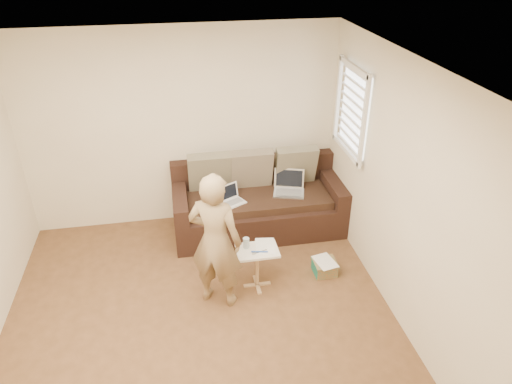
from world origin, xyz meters
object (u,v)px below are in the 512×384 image
(sofa, at_px, (258,201))
(side_table, at_px, (257,268))
(drinking_glass, at_px, (246,243))
(person, at_px, (215,241))
(striped_box, at_px, (325,267))
(laptop_silver, at_px, (289,194))
(laptop_white, at_px, (233,203))

(sofa, xyz_separation_m, side_table, (-0.23, -1.14, -0.17))
(side_table, height_order, drinking_glass, drinking_glass)
(person, height_order, striped_box, person)
(sofa, bearing_deg, side_table, -101.38)
(sofa, bearing_deg, person, -118.26)
(laptop_silver, height_order, side_table, laptop_silver)
(laptop_white, distance_m, drinking_glass, 0.92)
(side_table, bearing_deg, person, -162.99)
(laptop_silver, bearing_deg, laptop_white, -154.35)
(laptop_silver, height_order, drinking_glass, laptop_silver)
(laptop_silver, bearing_deg, striped_box, -62.27)
(person, bearing_deg, sofa, -91.22)
(person, height_order, side_table, person)
(laptop_silver, bearing_deg, person, -114.15)
(laptop_white, relative_size, person, 0.19)
(sofa, xyz_separation_m, laptop_white, (-0.36, -0.16, 0.10))
(sofa, relative_size, person, 1.42)
(laptop_silver, xyz_separation_m, person, (-1.09, -1.23, 0.25))
(person, xyz_separation_m, striped_box, (1.28, 0.21, -0.69))
(striped_box, bearing_deg, laptop_silver, 100.54)
(sofa, relative_size, striped_box, 8.20)
(laptop_white, relative_size, striped_box, 1.11)
(laptop_white, relative_size, drinking_glass, 2.49)
(person, bearing_deg, side_table, -135.96)
(sofa, relative_size, laptop_white, 7.36)
(laptop_white, bearing_deg, person, -134.12)
(striped_box, bearing_deg, laptop_white, 136.02)
(side_table, bearing_deg, striped_box, 4.93)
(drinking_glass, bearing_deg, laptop_white, 91.03)
(laptop_white, bearing_deg, sofa, -3.63)
(drinking_glass, bearing_deg, person, -149.77)
(laptop_white, xyz_separation_m, person, (-0.33, -1.12, 0.25))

